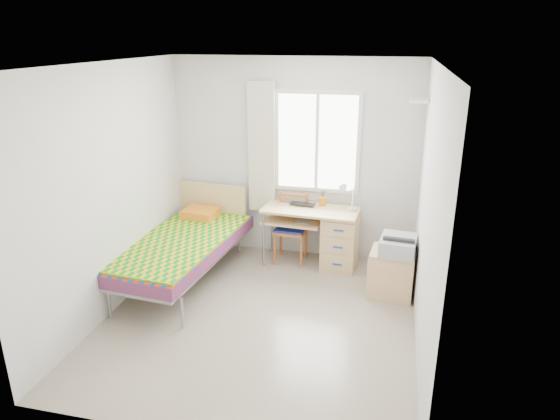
# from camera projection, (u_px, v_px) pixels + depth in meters

# --- Properties ---
(floor) EXTENTS (3.50, 3.50, 0.00)m
(floor) POSITION_uv_depth(u_px,v_px,m) (261.00, 317.00, 5.32)
(floor) COLOR #BCAD93
(floor) RESTS_ON ground
(ceiling) EXTENTS (3.50, 3.50, 0.00)m
(ceiling) POSITION_uv_depth(u_px,v_px,m) (257.00, 64.00, 4.46)
(ceiling) COLOR white
(ceiling) RESTS_ON wall_back
(wall_back) EXTENTS (3.20, 0.00, 3.20)m
(wall_back) POSITION_uv_depth(u_px,v_px,m) (294.00, 160.00, 6.50)
(wall_back) COLOR silver
(wall_back) RESTS_ON ground
(wall_left) EXTENTS (0.00, 3.50, 3.50)m
(wall_left) POSITION_uv_depth(u_px,v_px,m) (112.00, 191.00, 5.23)
(wall_left) COLOR silver
(wall_left) RESTS_ON ground
(wall_right) EXTENTS (0.00, 3.50, 3.50)m
(wall_right) POSITION_uv_depth(u_px,v_px,m) (428.00, 214.00, 4.55)
(wall_right) COLOR silver
(wall_right) RESTS_ON ground
(window) EXTENTS (1.10, 0.04, 1.30)m
(window) POSITION_uv_depth(u_px,v_px,m) (317.00, 142.00, 6.33)
(window) COLOR white
(window) RESTS_ON wall_back
(curtain) EXTENTS (0.35, 0.05, 1.70)m
(curtain) POSITION_uv_depth(u_px,v_px,m) (262.00, 148.00, 6.47)
(curtain) COLOR beige
(curtain) RESTS_ON wall_back
(floating_shelf) EXTENTS (0.20, 0.32, 0.03)m
(floating_shelf) POSITION_uv_depth(u_px,v_px,m) (419.00, 100.00, 5.58)
(floating_shelf) COLOR white
(floating_shelf) RESTS_ON wall_right
(bed) EXTENTS (1.21, 2.25, 0.94)m
(bed) POSITION_uv_depth(u_px,v_px,m) (184.00, 244.00, 6.02)
(bed) COLOR #919399
(bed) RESTS_ON floor
(desk) EXTENTS (1.24, 0.64, 0.76)m
(desk) POSITION_uv_depth(u_px,v_px,m) (335.00, 236.00, 6.37)
(desk) COLOR tan
(desk) RESTS_ON floor
(chair) EXTENTS (0.40, 0.40, 0.90)m
(chair) POSITION_uv_depth(u_px,v_px,m) (292.00, 224.00, 6.51)
(chair) COLOR #9E381E
(chair) RESTS_ON floor
(cabinet) EXTENTS (0.54, 0.48, 0.54)m
(cabinet) POSITION_uv_depth(u_px,v_px,m) (391.00, 273.00, 5.70)
(cabinet) COLOR tan
(cabinet) RESTS_ON floor
(printer) EXTENTS (0.43, 0.48, 0.19)m
(printer) POSITION_uv_depth(u_px,v_px,m) (398.00, 245.00, 5.54)
(printer) COLOR #A6A7AE
(printer) RESTS_ON cabinet
(laptop) EXTENTS (0.35, 0.25, 0.03)m
(laptop) POSITION_uv_depth(u_px,v_px,m) (301.00, 205.00, 6.41)
(laptop) COLOR black
(laptop) RESTS_ON desk
(pen_cup) EXTENTS (0.10, 0.10, 0.11)m
(pen_cup) POSITION_uv_depth(u_px,v_px,m) (323.00, 201.00, 6.43)
(pen_cup) COLOR orange
(pen_cup) RESTS_ON desk
(task_lamp) EXTENTS (0.22, 0.31, 0.39)m
(task_lamp) POSITION_uv_depth(u_px,v_px,m) (347.00, 194.00, 6.09)
(task_lamp) COLOR white
(task_lamp) RESTS_ON desk
(book) EXTENTS (0.18, 0.24, 0.02)m
(book) POSITION_uv_depth(u_px,v_px,m) (297.00, 220.00, 6.40)
(book) COLOR gray
(book) RESTS_ON desk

